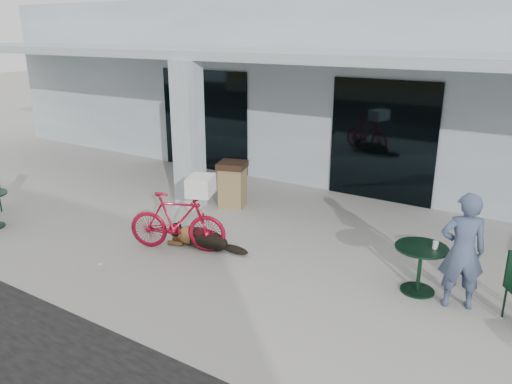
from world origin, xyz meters
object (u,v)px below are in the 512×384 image
Objects in this scene: trash_receptacle at (233,184)px; bicycle at (177,222)px; dog at (203,237)px; cafe_table_far at (419,269)px; person at (462,251)px.

bicycle is at bearing -77.77° from trash_receptacle.
cafe_table_far is at bearing -7.14° from dog.
trash_receptacle is at bearing 160.18° from cafe_table_far.
person is (0.56, -0.12, 0.48)m from cafe_table_far.
person is at bearing -19.02° from trash_receptacle.
dog is at bearing -172.54° from cafe_table_far.
bicycle is 1.45× the size of dog.
trash_receptacle reaches higher than dog.
bicycle is 1.75× the size of trash_receptacle.
trash_receptacle is (-5.06, 1.74, -0.34)m from person.
bicycle is at bearing -15.13° from person.
dog is 4.28m from person.
person reaches higher than bicycle.
person is 5.37m from trash_receptacle.
bicycle reaches higher than cafe_table_far.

